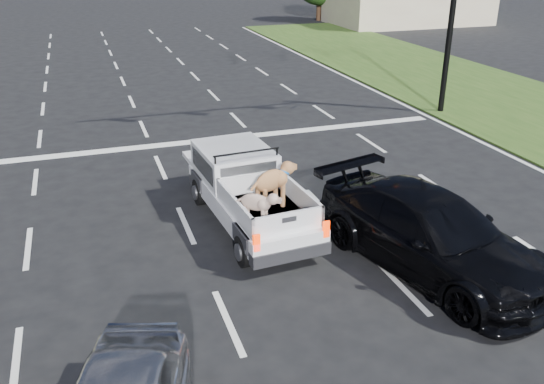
{
  "coord_description": "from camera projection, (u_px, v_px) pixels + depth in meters",
  "views": [
    {
      "loc": [
        -3.69,
        -8.22,
        6.21
      ],
      "look_at": [
        -0.26,
        2.0,
        1.48
      ],
      "focal_mm": 38.0,
      "sensor_mm": 36.0,
      "label": 1
    }
  ],
  "objects": [
    {
      "name": "ground",
      "position": [
        319.0,
        304.0,
        10.71
      ],
      "size": [
        160.0,
        160.0,
        0.0
      ],
      "primitive_type": "plane",
      "color": "black",
      "rests_on": "ground"
    },
    {
      "name": "road_markings",
      "position": [
        230.0,
        177.0,
        16.4
      ],
      "size": [
        17.75,
        60.0,
        0.01
      ],
      "color": "silver",
      "rests_on": "ground"
    },
    {
      "name": "building_right",
      "position": [
        408.0,
        0.0,
        45.92
      ],
      "size": [
        12.0,
        7.0,
        3.6
      ],
      "primitive_type": "cube",
      "color": "beige",
      "rests_on": "ground"
    },
    {
      "name": "pickup_truck",
      "position": [
        248.0,
        190.0,
        13.48
      ],
      "size": [
        2.07,
        4.86,
        1.78
      ],
      "rotation": [
        0.0,
        0.0,
        0.07
      ],
      "color": "black",
      "rests_on": "ground"
    },
    {
      "name": "black_coupe",
      "position": [
        430.0,
        233.0,
        11.62
      ],
      "size": [
        3.53,
        5.81,
        1.58
      ],
      "primitive_type": "imported",
      "rotation": [
        0.0,
        0.0,
        0.26
      ],
      "color": "black",
      "rests_on": "ground"
    }
  ]
}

